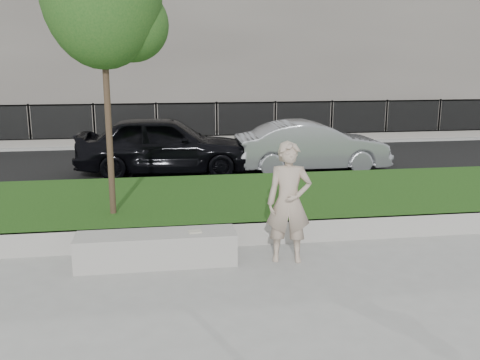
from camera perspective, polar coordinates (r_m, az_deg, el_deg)
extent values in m
plane|color=gray|center=(8.22, -4.38, -9.69)|extent=(90.00, 90.00, 0.00)
cube|color=black|center=(10.99, -5.61, -2.78)|extent=(34.00, 4.00, 0.40)
cube|color=#99968F|center=(9.12, -4.91, -6.05)|extent=(34.00, 0.08, 0.40)
cube|color=black|center=(16.38, -6.69, 1.73)|extent=(34.00, 7.00, 0.04)
cube|color=gray|center=(20.81, -7.16, 4.18)|extent=(34.00, 3.00, 0.12)
cube|color=slate|center=(19.80, -7.09, 4.27)|extent=(32.00, 0.30, 0.24)
cube|color=black|center=(19.71, -7.14, 6.08)|extent=(32.00, 0.04, 1.50)
cube|color=black|center=(19.65, -7.20, 8.10)|extent=(32.00, 0.05, 0.05)
cube|color=black|center=(19.78, -7.10, 4.64)|extent=(32.00, 0.05, 0.05)
cube|color=#605A54|center=(27.65, -7.92, 16.52)|extent=(34.00, 10.00, 10.00)
cube|color=#99968F|center=(8.48, -8.88, -7.25)|extent=(2.47, 0.62, 0.50)
imported|color=tan|center=(8.36, 5.23, -2.39)|extent=(0.77, 0.58, 1.91)
cube|color=beige|center=(8.37, -4.81, -5.50)|extent=(0.21, 0.17, 0.02)
cylinder|color=#38281C|center=(9.64, -14.06, 9.83)|extent=(0.11, 0.11, 4.61)
sphere|color=#1C4E1A|center=(9.80, -11.51, 15.93)|extent=(1.29, 1.29, 1.29)
imported|color=black|center=(14.85, -8.08, 3.78)|extent=(4.88, 2.30, 1.61)
imported|color=gray|center=(15.19, 7.66, 3.59)|extent=(4.26, 1.50, 1.40)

